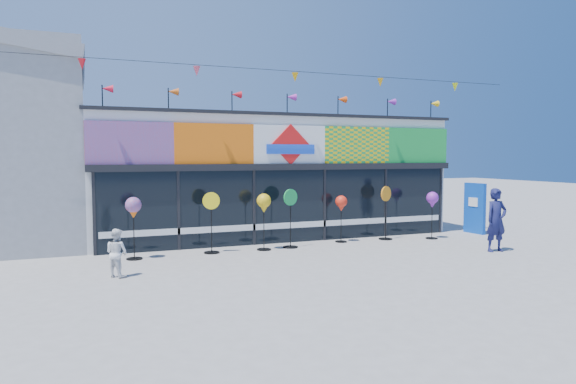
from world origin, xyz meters
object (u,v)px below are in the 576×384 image
spinner_3 (290,217)px  spinner_2 (264,205)px  blue_sign (475,208)px  adult_man (496,220)px  spinner_4 (341,205)px  spinner_0 (133,210)px  spinner_6 (432,201)px  child (117,253)px  spinner_5 (386,211)px  spinner_1 (211,221)px

spinner_3 → spinner_2: bearing=-174.9°
blue_sign → adult_man: (-1.89, -3.01, 0.01)m
spinner_4 → spinner_0: bearing=-176.3°
spinner_2 → spinner_6: bearing=-1.2°
child → spinner_6: bearing=-122.6°
spinner_0 → spinner_5: spinner_5 is taller
spinner_6 → child: 10.21m
spinner_4 → spinner_6: size_ratio=0.95×
spinner_0 → spinner_6: spinner_0 is taller
spinner_0 → spinner_5: size_ratio=0.95×
spinner_5 → adult_man: 3.49m
spinner_0 → spinner_2: size_ratio=1.01×
spinner_2 → adult_man: size_ratio=0.91×
spinner_0 → spinner_3: bearing=1.2°
spinner_1 → spinner_2: bearing=-3.4°
spinner_1 → adult_man: size_ratio=0.95×
blue_sign → adult_man: adult_man is taller
spinner_2 → adult_man: (6.11, -2.69, -0.41)m
spinner_1 → spinner_4: bearing=4.2°
spinner_3 → spinner_4: size_ratio=1.18×
spinner_2 → adult_man: bearing=-23.7°
blue_sign → spinner_4: 5.28m
spinner_2 → spinner_4: size_ratio=1.11×
spinner_1 → spinner_5: size_ratio=0.98×
spinner_1 → spinner_3: spinner_3 is taller
spinner_1 → spinner_6: spinner_1 is taller
spinner_4 → blue_sign: bearing=-0.9°
spinner_2 → spinner_5: spinner_5 is taller
spinner_3 → spinner_4: (1.87, 0.32, 0.26)m
spinner_3 → blue_sign: bearing=1.9°
spinner_0 → spinner_3: spinner_3 is taller
spinner_6 → spinner_3: bearing=177.7°
spinner_4 → spinner_2: bearing=-171.6°
spinner_1 → child: bearing=-142.8°
spinner_2 → child: spinner_2 is taller
spinner_3 → spinner_6: 4.99m
spinner_4 → adult_man: (3.37, -3.09, -0.28)m
blue_sign → spinner_4: bearing=173.7°
spinner_5 → spinner_6: 1.60m
spinner_6 → spinner_2: bearing=178.8°
child → spinner_2: bearing=-108.1°
blue_sign → spinner_0: size_ratio=1.07×
spinner_1 → spinner_4: size_ratio=1.16×
spinner_3 → adult_man: bearing=-27.8°
spinner_2 → child: 4.67m
spinner_1 → spinner_4: 4.28m
spinner_4 → adult_man: adult_man is taller
spinner_4 → spinner_5: size_ratio=0.85×
spinner_3 → adult_man: adult_man is taller
spinner_5 → adult_man: size_ratio=0.96×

